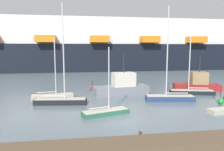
% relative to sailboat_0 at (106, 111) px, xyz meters
% --- Properties ---
extents(ground_plane, '(600.00, 600.00, 0.00)m').
position_rel_sailboat_0_xyz_m(ground_plane, '(1.60, -2.15, -0.32)').
color(ground_plane, slate).
extents(dock_pier, '(26.36, 2.37, 0.82)m').
position_rel_sailboat_0_xyz_m(dock_pier, '(1.60, -8.15, 0.02)').
color(dock_pier, brown).
rests_on(dock_pier, ground_plane).
extents(sailboat_0, '(4.91, 2.69, 6.70)m').
position_rel_sailboat_0_xyz_m(sailboat_0, '(0.00, 0.00, 0.00)').
color(sailboat_0, '#2D6B51').
rests_on(sailboat_0, ground_plane).
extents(sailboat_1, '(6.23, 2.10, 11.62)m').
position_rel_sailboat_0_xyz_m(sailboat_1, '(-4.75, 4.83, 0.24)').
color(sailboat_1, black).
rests_on(sailboat_1, ground_plane).
extents(sailboat_3, '(5.39, 1.81, 7.92)m').
position_rel_sailboat_0_xyz_m(sailboat_3, '(-5.98, 7.74, 0.10)').
color(sailboat_3, '#BCB29E').
rests_on(sailboat_3, ground_plane).
extents(sailboat_4, '(6.18, 2.39, 11.55)m').
position_rel_sailboat_0_xyz_m(sailboat_4, '(8.65, 4.46, 0.23)').
color(sailboat_4, navy).
rests_on(sailboat_4, ground_plane).
extents(sailboat_6, '(6.28, 2.78, 9.00)m').
position_rel_sailboat_0_xyz_m(sailboat_6, '(13.36, 7.73, 0.13)').
color(sailboat_6, black).
rests_on(sailboat_6, ground_plane).
extents(fishing_boat_0, '(7.42, 3.98, 5.28)m').
position_rel_sailboat_0_xyz_m(fishing_boat_0, '(15.95, 10.84, 0.63)').
color(fishing_boat_0, maroon).
rests_on(fishing_boat_0, ground_plane).
extents(fishing_boat_1, '(8.01, 3.65, 5.86)m').
position_rel_sailboat_0_xyz_m(fishing_boat_1, '(3.37, 8.83, 0.81)').
color(fishing_boat_1, gray).
rests_on(fishing_boat_1, ground_plane).
extents(channel_buoy_0, '(0.67, 0.67, 1.64)m').
position_rel_sailboat_0_xyz_m(channel_buoy_0, '(13.98, 2.13, 0.02)').
color(channel_buoy_0, green).
rests_on(channel_buoy_0, ground_plane).
extents(channel_buoy_1, '(0.72, 0.72, 1.56)m').
position_rel_sailboat_0_xyz_m(channel_buoy_1, '(-0.51, 13.22, 0.04)').
color(channel_buoy_1, red).
rests_on(channel_buoy_1, ground_plane).
extents(cruise_ship, '(138.53, 23.16, 21.99)m').
position_rel_sailboat_0_xyz_m(cruise_ship, '(-11.22, 47.70, 6.63)').
color(cruise_ship, black).
rests_on(cruise_ship, ground_plane).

